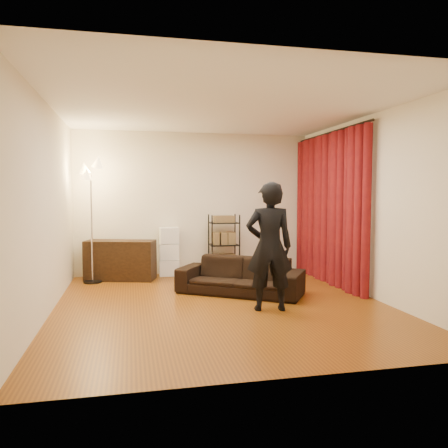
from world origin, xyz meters
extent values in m
plane|color=brown|center=(0.00, 0.00, 0.00)|extent=(5.00, 5.00, 0.00)
plane|color=white|center=(0.00, 0.00, 2.70)|extent=(5.00, 5.00, 0.00)
plane|color=silver|center=(0.00, 2.50, 1.35)|extent=(5.00, 0.00, 5.00)
plane|color=silver|center=(0.00, -2.50, 1.35)|extent=(5.00, 0.00, 5.00)
plane|color=silver|center=(-2.25, 0.00, 1.35)|extent=(0.00, 5.00, 5.00)
plane|color=silver|center=(2.25, 0.00, 1.35)|extent=(0.00, 5.00, 5.00)
cylinder|color=black|center=(2.15, 1.12, 2.58)|extent=(0.04, 2.65, 0.04)
imported|color=black|center=(0.41, 0.57, 0.28)|extent=(1.99, 1.64, 0.55)
imported|color=black|center=(0.55, -0.42, 0.85)|extent=(0.67, 0.49, 1.69)
cube|color=black|center=(-1.41, 2.09, 0.35)|extent=(1.29, 0.77, 0.71)
camera|label=1|loc=(-1.23, -5.85, 1.54)|focal=35.00mm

